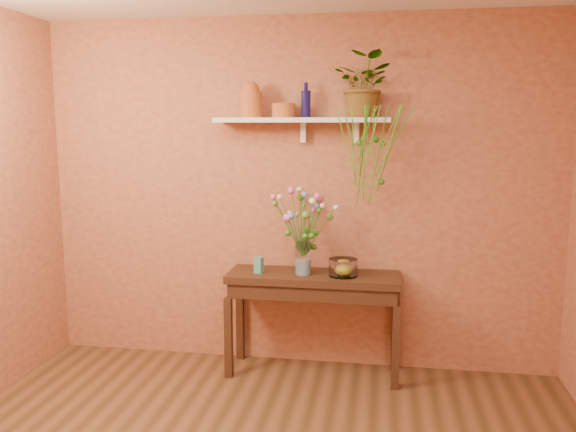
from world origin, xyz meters
name	(u,v)px	position (x,y,z in m)	size (l,w,h in m)	color
room	(231,247)	(0.00, 0.00, 1.35)	(4.04, 4.04, 2.70)	brown
sideboard	(313,288)	(0.16, 1.77, 0.67)	(1.29, 0.41, 0.78)	#3D2113
wall_shelf	(303,121)	(0.06, 1.87, 1.92)	(1.30, 0.24, 0.19)	white
terracotta_jug	(251,100)	(-0.33, 1.84, 2.06)	(0.19, 0.19, 0.27)	#C06734
terracotta_pot	(283,110)	(-0.09, 1.87, 1.99)	(0.17, 0.17, 0.11)	#C06734
blue_bottle	(306,103)	(0.08, 1.89, 2.04)	(0.09, 0.09, 0.26)	#130F45
spider_plant	(365,85)	(0.51, 1.90, 2.17)	(0.42, 0.36, 0.46)	#2F7014
plant_fronds	(372,149)	(0.57, 1.75, 1.71)	(0.55, 0.37, 0.74)	#2F7014
glass_vase	(303,261)	(0.08, 1.74, 0.89)	(0.12, 0.12, 0.25)	white
bouquet	(304,214)	(0.09, 1.76, 1.23)	(0.50, 0.43, 0.51)	#386B28
glass_bowl	(343,268)	(0.38, 1.74, 0.84)	(0.21, 0.21, 0.13)	white
lemon	(343,269)	(0.38, 1.75, 0.83)	(0.09, 0.09, 0.09)	yellow
carton	(259,265)	(-0.25, 1.73, 0.84)	(0.06, 0.05, 0.12)	teal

